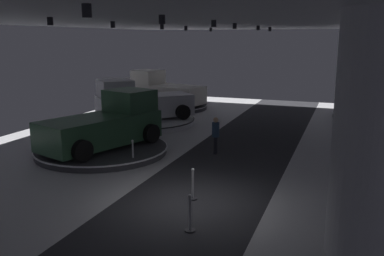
% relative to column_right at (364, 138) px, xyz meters
% --- Properties ---
extents(ground, '(24.00, 44.00, 0.06)m').
position_rel_column_right_xyz_m(ground, '(-4.58, 1.48, -2.77)').
color(ground, silver).
extents(ceiling_with_spotlights, '(24.00, 44.00, 0.39)m').
position_rel_column_right_xyz_m(ceiling_with_spotlights, '(-4.58, 1.48, 2.80)').
color(ceiling_with_spotlights, silver).
extents(column_right, '(1.35, 1.35, 5.50)m').
position_rel_column_right_xyz_m(column_right, '(0.00, 0.00, 0.00)').
color(column_right, silver).
rests_on(column_right, ground).
extents(display_platform_far_left, '(5.68, 5.68, 0.30)m').
position_rel_column_right_xyz_m(display_platform_far_left, '(-11.23, 11.61, -2.58)').
color(display_platform_far_left, silver).
rests_on(display_platform_far_left, ground).
extents(pickup_truck_far_left, '(5.23, 5.24, 2.30)m').
position_rel_column_right_xyz_m(pickup_truck_far_left, '(-11.45, 11.38, -1.51)').
color(pickup_truck_far_left, silver).
rests_on(pickup_truck_far_left, display_platform_far_left).
extents(display_platform_mid_left, '(5.68, 5.68, 0.29)m').
position_rel_column_right_xyz_m(display_platform_mid_left, '(-10.14, 5.31, -2.59)').
color(display_platform_mid_left, '#333338').
rests_on(display_platform_mid_left, ground).
extents(pickup_truck_mid_left, '(3.93, 5.69, 2.30)m').
position_rel_column_right_xyz_m(pickup_truck_mid_left, '(-10.04, 5.61, -1.53)').
color(pickup_truck_mid_left, '#2D5638').
rests_on(pickup_truck_mid_left, display_platform_mid_left).
extents(display_platform_deep_left, '(5.68, 5.68, 0.29)m').
position_rel_column_right_xyz_m(display_platform_deep_left, '(-12.20, 16.88, -2.59)').
color(display_platform_deep_left, '#333338').
rests_on(display_platform_deep_left, ground).
extents(pickup_truck_deep_left, '(5.66, 3.69, 2.30)m').
position_rel_column_right_xyz_m(pickup_truck_deep_left, '(-12.51, 16.96, -1.52)').
color(pickup_truck_deep_left, silver).
rests_on(pickup_truck_deep_left, display_platform_deep_left).
extents(display_platform_deep_right, '(6.00, 6.00, 0.36)m').
position_rel_column_right_xyz_m(display_platform_deep_right, '(1.78, 17.61, -2.55)').
color(display_platform_deep_right, '#333338').
rests_on(display_platform_deep_right, ground).
extents(visitor_walking_near, '(0.32, 0.32, 1.59)m').
position_rel_column_right_xyz_m(visitor_walking_near, '(-5.54, 6.94, -1.84)').
color(visitor_walking_near, black).
rests_on(visitor_walking_near, ground).
extents(stanchion_a, '(0.28, 0.28, 1.01)m').
position_rel_column_right_xyz_m(stanchion_a, '(-4.65, 1.77, -2.38)').
color(stanchion_a, '#333338').
rests_on(stanchion_a, ground).
extents(stanchion_b, '(0.28, 0.28, 1.01)m').
position_rel_column_right_xyz_m(stanchion_b, '(-8.09, 4.31, -2.38)').
color(stanchion_b, '#333338').
rests_on(stanchion_b, ground).
extents(stanchion_c, '(0.28, 0.28, 1.01)m').
position_rel_column_right_xyz_m(stanchion_c, '(-3.96, -0.28, -2.38)').
color(stanchion_c, '#333338').
rests_on(stanchion_c, ground).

